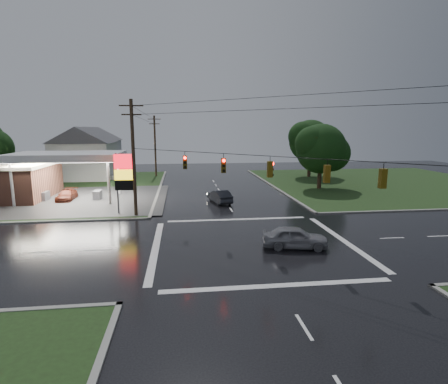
{
  "coord_description": "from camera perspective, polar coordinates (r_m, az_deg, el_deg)",
  "views": [
    {
      "loc": [
        -5.06,
        -24.11,
        8.37
      ],
      "look_at": [
        -1.48,
        4.96,
        3.0
      ],
      "focal_mm": 28.0,
      "sensor_mm": 36.0,
      "label": 1
    }
  ],
  "objects": [
    {
      "name": "grass_ne",
      "position": [
        59.54,
        24.53,
        1.4
      ],
      "size": [
        36.0,
        36.0,
        0.08
      ],
      "primitive_type": "cube",
      "color": "#1F3015",
      "rests_on": "ground"
    },
    {
      "name": "tree_ne_far",
      "position": [
        62.24,
        14.04,
        8.06
      ],
      "size": [
        8.46,
        7.2,
        9.8
      ],
      "color": "black",
      "rests_on": "ground"
    },
    {
      "name": "tree_ne_near",
      "position": [
        50.02,
        15.69,
        6.78
      ],
      "size": [
        7.99,
        6.8,
        8.98
      ],
      "color": "black",
      "rests_on": "ground"
    },
    {
      "name": "car_crossing",
      "position": [
        25.36,
        11.51,
        -7.24
      ],
      "size": [
        4.84,
        2.68,
        1.56
      ],
      "primitive_type": "imported",
      "rotation": [
        0.0,
        0.0,
        1.38
      ],
      "color": "gray",
      "rests_on": "ground"
    },
    {
      "name": "pylon_sign",
      "position": [
        35.31,
        -15.84,
        2.9
      ],
      "size": [
        2.0,
        0.35,
        6.0
      ],
      "color": "#59595E",
      "rests_on": "ground"
    },
    {
      "name": "car_north",
      "position": [
        39.74,
        -0.73,
        -0.68
      ],
      "size": [
        2.62,
        4.75,
        1.48
      ],
      "primitive_type": "imported",
      "rotation": [
        0.0,
        0.0,
        3.39
      ],
      "color": "black",
      "rests_on": "ground"
    },
    {
      "name": "house_near",
      "position": [
        62.3,
        -21.89,
        5.99
      ],
      "size": [
        11.05,
        8.48,
        8.6
      ],
      "color": "silver",
      "rests_on": "ground"
    },
    {
      "name": "traffic_signals",
      "position": [
        24.7,
        4.9,
        5.96
      ],
      "size": [
        26.87,
        26.87,
        1.47
      ],
      "color": "black",
      "rests_on": "ground"
    },
    {
      "name": "car_pump",
      "position": [
        44.99,
        -24.26,
        -0.47
      ],
      "size": [
        1.76,
        4.26,
        1.23
      ],
      "primitive_type": "imported",
      "rotation": [
        0.0,
        0.0,
        0.01
      ],
      "color": "#4D1D11",
      "rests_on": "ground"
    },
    {
      "name": "house_far",
      "position": [
        74.17,
        -20.3,
        6.68
      ],
      "size": [
        11.05,
        8.48,
        8.6
      ],
      "color": "silver",
      "rests_on": "ground"
    },
    {
      "name": "ground",
      "position": [
        26.02,
        4.63,
        -8.41
      ],
      "size": [
        120.0,
        120.0,
        0.0
      ],
      "primitive_type": "plane",
      "color": "black",
      "rests_on": "ground"
    },
    {
      "name": "grass_nw",
      "position": [
        54.95,
        -29.31,
        0.33
      ],
      "size": [
        36.0,
        36.0,
        0.08
      ],
      "primitive_type": "cube",
      "color": "#1F3015",
      "rests_on": "ground"
    },
    {
      "name": "gas_station",
      "position": [
        48.77,
        -31.97,
        1.95
      ],
      "size": [
        26.2,
        18.0,
        5.6
      ],
      "color": "#2D2D2D",
      "rests_on": "ground"
    },
    {
      "name": "utility_pole_nw",
      "position": [
        34.01,
        -14.56,
        5.59
      ],
      "size": [
        2.2,
        0.32,
        11.0
      ],
      "color": "#382619",
      "rests_on": "ground"
    },
    {
      "name": "utility_pole_n",
      "position": [
        62.34,
        -11.18,
        7.52
      ],
      "size": [
        2.2,
        0.32,
        10.5
      ],
      "color": "#382619",
      "rests_on": "ground"
    }
  ]
}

